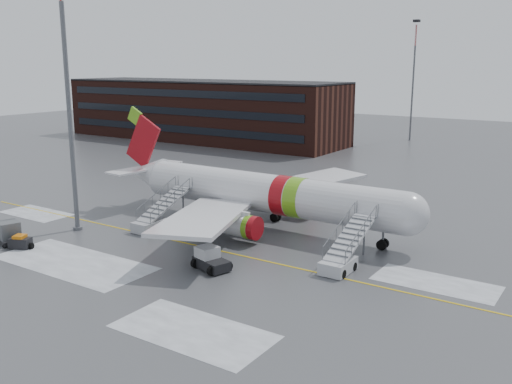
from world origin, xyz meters
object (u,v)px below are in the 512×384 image
Objects in this scene: airliner at (259,193)px; airstair_fwd at (342,257)px; light_mast_near at (67,86)px; pushback_tug at (210,259)px; uld_container at (9,233)px; airstair_aft at (155,219)px; baggage_tractor at (20,243)px.

airliner is 13.99m from airstair_fwd.
airliner is 1.30× the size of light_mast_near.
airliner reaches higher than pushback_tug.
light_mast_near is at bearing 75.31° from uld_container.
airliner is at bearing 39.52° from airstair_aft.
airstair_aft is (-7.92, -6.54, -2.35)m from airliner.
pushback_tug is (-8.78, -5.69, -0.29)m from airstair_fwd.
pushback_tug is at bearing -74.57° from airliner.
airstair_fwd is at bearing 32.94° from pushback_tug.
baggage_tractor is (-17.06, -5.22, -0.26)m from pushback_tug.
uld_container is 0.11× the size of light_mast_near.
airstair_aft is at bearing 180.00° from airstair_fwd.
airliner is at bearing 151.72° from airstair_fwd.
light_mast_near reaches higher than airstair_aft.
airliner reaches higher than baggage_tractor.
airstair_fwd is 29.52m from light_mast_near.
airstair_fwd is at bearing 9.39° from light_mast_near.
light_mast_near is at bearing -144.90° from airstair_aft.
airstair_aft is 2.66× the size of uld_container.
uld_container is 1.17× the size of baggage_tractor.
light_mast_near reaches higher than uld_container.
light_mast_near is (-26.25, -4.34, 12.80)m from airstair_fwd.
pushback_tug is 17.84m from baggage_tractor.
uld_container is 2.12m from baggage_tractor.
airliner is 12.95m from pushback_tug.
uld_container reaches higher than baggage_tractor.
light_mast_near reaches higher than airliner.
pushback_tug is (3.37, -12.22, -2.64)m from airliner.
baggage_tractor is at bearing -8.60° from uld_container.
airstair_aft is 13.17m from uld_container.
airliner is 10.26× the size of pushback_tug.
light_mast_near is at bearing -170.61° from airstair_fwd.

